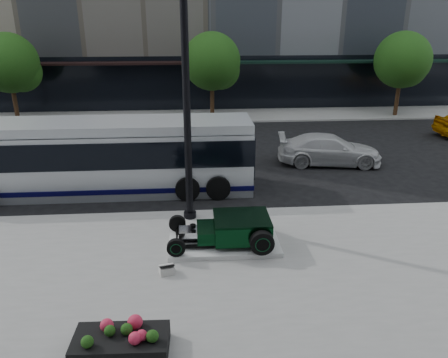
{
  "coord_description": "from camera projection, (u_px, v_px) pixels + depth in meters",
  "views": [
    {
      "loc": [
        -0.44,
        -16.6,
        6.89
      ],
      "look_at": [
        0.69,
        -1.7,
        1.2
      ],
      "focal_mm": 35.0,
      "sensor_mm": 36.0,
      "label": 1
    }
  ],
  "objects": [
    {
      "name": "lamppost",
      "position": [
        187.0,
        114.0,
        14.16
      ],
      "size": [
        0.44,
        0.44,
        8.0
      ],
      "color": "black",
      "rests_on": "sidewalk_near"
    },
    {
      "name": "hot_rod",
      "position": [
        235.0,
        228.0,
        13.42
      ],
      "size": [
        3.22,
        2.0,
        0.81
      ],
      "color": "black",
      "rests_on": "display_plinth"
    },
    {
      "name": "info_plaque",
      "position": [
        167.0,
        269.0,
        12.09
      ],
      "size": [
        0.46,
        0.38,
        0.31
      ],
      "color": "silver",
      "rests_on": "sidewalk_near"
    },
    {
      "name": "sidewalk_far",
      "position": [
        198.0,
        116.0,
        30.97
      ],
      "size": [
        70.0,
        4.0,
        0.12
      ],
      "primitive_type": "cube",
      "color": "gray",
      "rests_on": "ground"
    },
    {
      "name": "transit_bus",
      "position": [
        103.0,
        156.0,
        17.62
      ],
      "size": [
        12.12,
        2.88,
        2.92
      ],
      "color": "silver",
      "rests_on": "ground"
    },
    {
      "name": "ground",
      "position": [
        204.0,
        192.0,
        17.95
      ],
      "size": [
        120.0,
        120.0,
        0.0
      ],
      "primitive_type": "plane",
      "color": "black",
      "rests_on": "ground"
    },
    {
      "name": "display_plinth",
      "position": [
        224.0,
        243.0,
        13.57
      ],
      "size": [
        3.4,
        1.8,
        0.15
      ],
      "primitive_type": "cube",
      "color": "silver",
      "rests_on": "sidewalk_near"
    },
    {
      "name": "street_trees",
      "position": [
        214.0,
        64.0,
        28.87
      ],
      "size": [
        29.8,
        3.8,
        5.7
      ],
      "color": "black",
      "rests_on": "sidewalk_far"
    },
    {
      "name": "white_sedan",
      "position": [
        329.0,
        150.0,
        21.1
      ],
      "size": [
        5.15,
        2.65,
        1.43
      ],
      "primitive_type": "imported",
      "rotation": [
        0.0,
        0.0,
        1.44
      ],
      "color": "silver",
      "rests_on": "ground"
    },
    {
      "name": "flower_planter",
      "position": [
        121.0,
        343.0,
        9.24
      ],
      "size": [
        2.04,
        1.07,
        0.65
      ],
      "color": "black",
      "rests_on": "sidewalk_near"
    }
  ]
}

